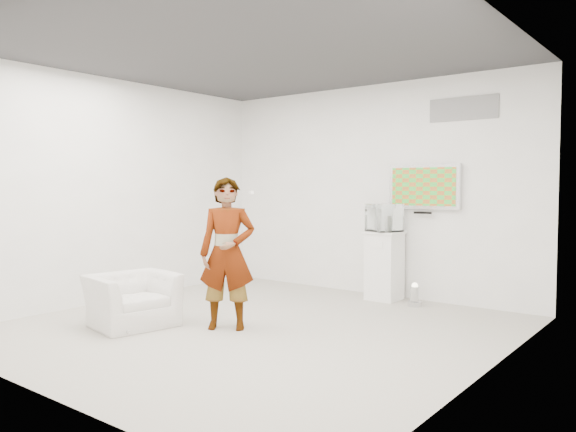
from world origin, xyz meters
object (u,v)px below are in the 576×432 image
at_px(pedestal, 384,265).
at_px(floor_uplight, 415,295).
at_px(tv, 424,187).
at_px(armchair, 132,300).
at_px(person, 227,253).

xyz_separation_m(pedestal, floor_uplight, (0.52, -0.15, -0.33)).
height_order(tv, pedestal, tv).
relative_size(tv, armchair, 1.12).
relative_size(person, floor_uplight, 5.73).
distance_m(person, armchair, 1.21).
bearing_deg(person, pedestal, 40.89).
bearing_deg(armchair, floor_uplight, -24.07).
distance_m(person, pedestal, 2.55).
relative_size(tv, person, 0.60).
relative_size(tv, pedestal, 1.06).
xyz_separation_m(tv, pedestal, (-0.47, -0.23, -1.08)).
xyz_separation_m(person, floor_uplight, (1.13, 2.31, -0.68)).
bearing_deg(floor_uplight, armchair, -125.68).
bearing_deg(person, tv, 32.98).
distance_m(pedestal, floor_uplight, 0.63).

